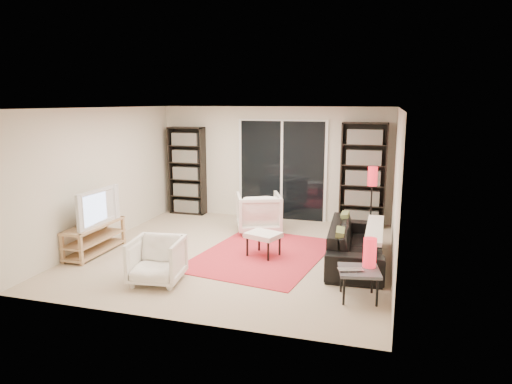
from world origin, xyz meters
TOP-DOWN VIEW (x-y plane):
  - floor at (0.00, 0.00)m, footprint 5.00×5.00m
  - wall_back at (0.00, 2.50)m, footprint 5.00×0.02m
  - wall_front at (0.00, -2.50)m, footprint 5.00×0.02m
  - wall_left at (-2.50, 0.00)m, footprint 0.02×5.00m
  - wall_right at (2.50, 0.00)m, footprint 0.02×5.00m
  - ceiling at (0.00, 0.00)m, footprint 5.00×5.00m
  - sliding_door at (0.20, 2.46)m, footprint 1.92×0.08m
  - bookshelf_left at (-1.95, 2.33)m, footprint 0.80×0.30m
  - bookshelf_right at (1.90, 2.33)m, footprint 0.90×0.30m
  - tv_stand at (-2.28, -0.67)m, footprint 0.40×1.25m
  - tv at (-2.26, -0.67)m, footprint 0.18×1.04m
  - rug at (0.44, 0.02)m, footprint 2.26×2.82m
  - sofa at (1.95, 0.10)m, footprint 0.92×2.13m
  - armchair_back at (0.00, 1.33)m, footprint 1.07×1.09m
  - armchair_front at (-0.66, -1.52)m, footprint 0.77×0.79m
  - ottoman at (0.48, -0.04)m, footprint 0.62×0.57m
  - side_table at (2.08, -1.29)m, footprint 0.59×0.59m
  - laptop at (2.00, -1.42)m, footprint 0.36×0.29m
  - table_lamp at (2.20, -1.16)m, footprint 0.17×0.17m
  - floor_lamp at (2.10, 1.67)m, footprint 0.20×0.20m

SIDE VIEW (x-z plane):
  - floor at x=0.00m, z-range 0.00..0.00m
  - rug at x=0.44m, z-range 0.00..0.01m
  - tv_stand at x=-2.28m, z-range 0.01..0.51m
  - sofa at x=1.95m, z-range 0.00..0.61m
  - armchair_front at x=-0.66m, z-range 0.00..0.64m
  - ottoman at x=0.48m, z-range 0.14..0.54m
  - side_table at x=2.08m, z-range 0.16..0.56m
  - armchair_back at x=0.00m, z-range 0.00..0.76m
  - laptop at x=2.00m, z-range 0.40..0.42m
  - table_lamp at x=2.20m, z-range 0.40..0.78m
  - tv at x=-2.26m, z-range 0.50..1.10m
  - bookshelf_left at x=-1.95m, z-range 0.00..1.95m
  - floor_lamp at x=2.10m, z-range 0.34..1.66m
  - sliding_door at x=0.20m, z-range -0.03..2.13m
  - bookshelf_right at x=1.90m, z-range 0.00..2.10m
  - wall_back at x=0.00m, z-range 0.00..2.40m
  - wall_front at x=0.00m, z-range 0.00..2.40m
  - wall_left at x=-2.50m, z-range 0.00..2.40m
  - wall_right at x=2.50m, z-range 0.00..2.40m
  - ceiling at x=0.00m, z-range 2.39..2.41m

